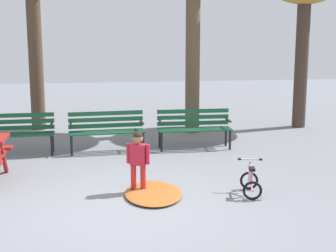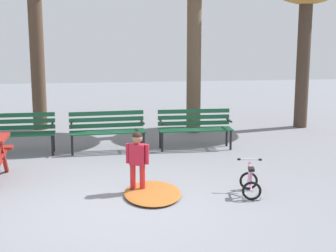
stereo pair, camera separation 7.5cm
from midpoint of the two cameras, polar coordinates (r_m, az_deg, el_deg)
name	(u,v)px [view 2 (the right image)]	position (r m, az deg, el deg)	size (l,w,h in m)	color
ground	(124,209)	(7.42, -4.69, -9.39)	(36.00, 36.00, 0.00)	slate
park_bench_far_left	(16,130)	(10.89, -16.77, -0.46)	(1.61, 0.49, 0.85)	#195133
park_bench_left	(107,128)	(10.74, -6.75, -0.22)	(1.62, 0.55, 0.85)	#195133
park_bench_right	(195,125)	(10.96, 3.27, 0.06)	(1.60, 0.47, 0.85)	#195133
child_standing	(137,157)	(7.97, -3.24, -3.56)	(0.36, 0.24, 1.00)	red
kids_bicycle	(250,183)	(8.04, 9.63, -6.40)	(0.46, 0.61, 0.54)	black
leaf_pile	(153,193)	(7.97, -1.50, -7.65)	(1.29, 0.90, 0.07)	#9E5623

